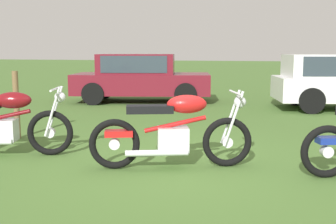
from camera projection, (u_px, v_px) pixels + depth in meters
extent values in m
plane|color=#476B2D|center=(174.00, 166.00, 5.61)|extent=(120.00, 120.00, 0.00)
torus|color=black|center=(50.00, 133.00, 6.15)|extent=(0.66, 0.31, 0.67)
cylinder|color=silver|center=(50.00, 133.00, 6.15)|extent=(0.17, 0.14, 0.14)
cylinder|color=silver|center=(55.00, 110.00, 6.20)|extent=(0.26, 0.12, 0.72)
cylinder|color=silver|center=(52.00, 112.00, 6.02)|extent=(0.26, 0.12, 0.72)
cube|color=silver|center=(2.00, 130.00, 6.11)|extent=(0.48, 0.42, 0.32)
cylinder|color=maroon|center=(4.00, 117.00, 6.08)|extent=(0.75, 0.31, 0.22)
ellipsoid|color=maroon|center=(13.00, 100.00, 6.05)|extent=(0.58, 0.42, 0.24)
cylinder|color=silver|center=(55.00, 89.00, 6.06)|extent=(0.24, 0.61, 0.03)
sphere|color=silver|center=(60.00, 97.00, 6.08)|extent=(0.20, 0.20, 0.16)
torus|color=black|center=(227.00, 142.00, 5.55)|extent=(0.65, 0.32, 0.66)
torus|color=black|center=(114.00, 144.00, 5.43)|extent=(0.65, 0.32, 0.66)
cylinder|color=silver|center=(227.00, 142.00, 5.55)|extent=(0.17, 0.14, 0.14)
cylinder|color=silver|center=(114.00, 144.00, 5.43)|extent=(0.17, 0.14, 0.14)
cylinder|color=silver|center=(231.00, 117.00, 5.59)|extent=(0.26, 0.13, 0.72)
cylinder|color=silver|center=(234.00, 119.00, 5.42)|extent=(0.26, 0.13, 0.72)
cube|color=silver|center=(173.00, 139.00, 5.48)|extent=(0.48, 0.42, 0.32)
cylinder|color=red|center=(175.00, 124.00, 5.46)|extent=(0.78, 0.35, 0.23)
ellipsoid|color=red|center=(187.00, 104.00, 5.43)|extent=(0.58, 0.43, 0.24)
cube|color=black|center=(150.00, 109.00, 5.40)|extent=(0.65, 0.44, 0.10)
cube|color=red|center=(119.00, 133.00, 5.42)|extent=(0.40, 0.30, 0.08)
cylinder|color=silver|center=(236.00, 93.00, 5.46)|extent=(0.26, 0.61, 0.03)
sphere|color=silver|center=(240.00, 102.00, 5.48)|extent=(0.21, 0.21, 0.16)
cylinder|color=silver|center=(157.00, 153.00, 5.33)|extent=(0.78, 0.36, 0.08)
torus|color=black|center=(327.00, 152.00, 5.05)|extent=(0.64, 0.31, 0.65)
cylinder|color=silver|center=(327.00, 152.00, 5.05)|extent=(0.17, 0.14, 0.14)
cube|color=navy|center=(332.00, 140.00, 5.04)|extent=(0.40, 0.30, 0.08)
cube|color=maroon|center=(142.00, 84.00, 12.62)|extent=(4.32, 2.67, 0.60)
cube|color=maroon|center=(137.00, 64.00, 12.54)|extent=(2.53, 2.06, 0.60)
cube|color=#2D3842|center=(137.00, 64.00, 12.54)|extent=(2.21, 2.01, 0.48)
cylinder|color=black|center=(186.00, 89.00, 13.40)|extent=(0.67, 0.37, 0.64)
cylinder|color=black|center=(186.00, 94.00, 11.80)|extent=(0.67, 0.37, 0.64)
cylinder|color=black|center=(104.00, 89.00, 13.50)|extent=(0.67, 0.37, 0.64)
cylinder|color=black|center=(93.00, 94.00, 11.90)|extent=(0.67, 0.37, 0.64)
cylinder|color=black|center=(296.00, 94.00, 11.87)|extent=(0.67, 0.36, 0.64)
cylinder|color=black|center=(311.00, 101.00, 10.25)|extent=(0.67, 0.36, 0.64)
cylinder|color=brown|center=(16.00, 105.00, 7.31)|extent=(0.10, 0.10, 1.18)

